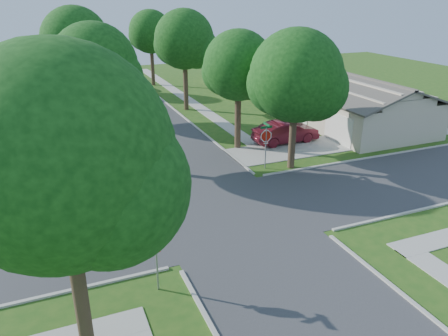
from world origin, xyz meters
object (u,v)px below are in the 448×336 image
tree_w_near (96,71)px  tree_sw_corner (64,167)px  tree_e_mid (185,42)px  car_curb_east (138,85)px  tree_w_mid (77,44)px  stop_sign_sw (155,243)px  house_ne_near (350,107)px  car_driveway (286,132)px  tree_e_far (151,34)px  car_curb_west (83,80)px  tree_w_far (67,41)px  house_ne_far (256,73)px  stop_sign_ne (266,138)px  tree_ne_corner (297,80)px  tree_e_near (239,69)px

tree_w_near → tree_sw_corner: size_ratio=0.94×
tree_e_mid → car_curb_east: tree_e_mid is taller
tree_w_near → tree_w_mid: bearing=90.0°
stop_sign_sw → tree_sw_corner: bearing=-140.0°
house_ne_near → car_driveway: bearing=-163.0°
tree_e_far → tree_w_mid: bearing=-125.9°
tree_w_mid → car_curb_west: tree_w_mid is taller
car_curb_east → car_curb_west: car_curb_east is taller
tree_w_far → tree_sw_corner: tree_sw_corner is taller
tree_w_near → car_curb_west: size_ratio=2.19×
tree_e_far → house_ne_near: 25.99m
car_driveway → house_ne_near: bearing=-75.1°
tree_e_far → house_ne_far: tree_e_far is taller
tree_sw_corner → car_curb_west: size_ratio=2.33×
house_ne_far → stop_sign_sw: bearing=-121.6°
tree_e_mid → tree_w_near: size_ratio=1.03×
stop_sign_ne → tree_e_mid: (0.06, 16.31, 4.22)m
stop_sign_sw → car_curb_east: bearing=79.0°
house_ne_near → tree_w_far: bearing=131.9°
car_driveway → car_curb_west: car_driveway is taller
car_curb_east → stop_sign_ne: bearing=-77.3°
tree_w_near → tree_ne_corner: (11.00, -4.80, -0.52)m
tree_w_near → tree_sw_corner: (-2.79, -16.00, 0.15)m
tree_e_far → tree_w_mid: tree_w_mid is taller
house_ne_near → car_driveway: house_ne_near is taller
stop_sign_ne → tree_w_far: size_ratio=0.37×
tree_w_mid → house_ne_near: (20.63, -10.01, -4.97)m
tree_e_near → tree_w_mid: tree_w_mid is taller
tree_w_far → house_ne_far: 21.61m
tree_w_mid → car_curb_west: (1.44, 16.40, -5.89)m
tree_e_near → tree_e_far: (0.00, 25.00, 0.34)m
tree_e_mid → house_ne_near: (11.23, -10.01, -4.74)m
house_ne_far → car_curb_east: bearing=170.0°
tree_e_near → tree_w_far: size_ratio=1.03×
stop_sign_sw → stop_sign_ne: bearing=45.0°
stop_sign_sw → tree_e_near: size_ratio=0.36×
stop_sign_sw → car_curb_east: (7.00, 36.10, -1.40)m
car_curb_west → tree_w_far: bearing=70.2°
tree_w_far → car_driveway: (13.13, -25.31, -4.69)m
stop_sign_sw → tree_e_far: size_ratio=0.34×
tree_e_near → tree_e_mid: 12.02m
tree_w_mid → car_curb_east: bearing=56.3°
tree_w_far → car_curb_east: bearing=-20.5°
tree_w_far → tree_ne_corner: tree_ne_corner is taller
tree_e_mid → house_ne_far: tree_e_mid is taller
stop_sign_sw → stop_sign_ne: (9.40, 9.40, 0.00)m
stop_sign_ne → tree_ne_corner: size_ratio=0.34×
tree_w_far → tree_sw_corner: size_ratio=0.84×
house_ne_near → car_curb_east: size_ratio=3.67×
tree_w_near → tree_sw_corner: bearing=-99.9°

